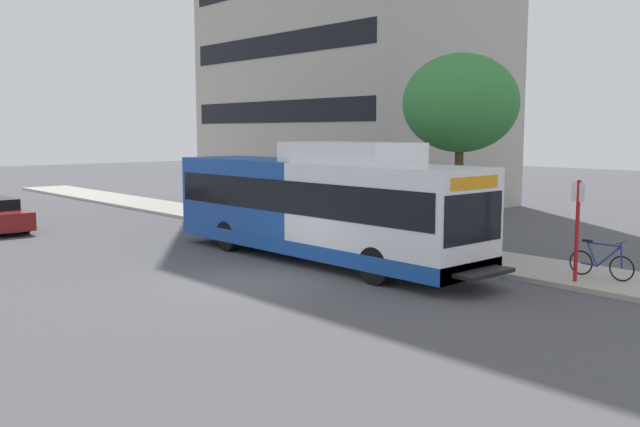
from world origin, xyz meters
TOP-DOWN VIEW (x-y plane):
  - ground_plane at (0.00, 8.00)m, footprint 120.00×120.00m
  - sidewalk_curb at (7.00, 6.00)m, footprint 3.00×56.00m
  - transit_bus at (3.51, 1.12)m, footprint 2.58×12.25m
  - bus_stop_sign_pole at (6.03, -5.95)m, footprint 0.10×0.36m
  - bicycle_parked at (6.90, -6.21)m, footprint 0.52×1.76m
  - street_tree_near_stop at (7.94, -0.80)m, footprint 3.74×3.74m
  - lattice_comm_tower at (21.52, 27.63)m, footprint 1.10×1.10m

SIDE VIEW (x-z plane):
  - ground_plane at x=0.00m, z-range 0.00..0.00m
  - sidewalk_curb at x=7.00m, z-range 0.00..0.14m
  - bicycle_parked at x=6.90m, z-range 0.05..1.07m
  - bus_stop_sign_pole at x=6.03m, z-range 0.35..2.95m
  - transit_bus at x=3.51m, z-range -0.12..3.53m
  - street_tree_near_stop at x=7.94m, z-range 1.69..8.02m
  - lattice_comm_tower at x=21.52m, z-range -4.66..22.96m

